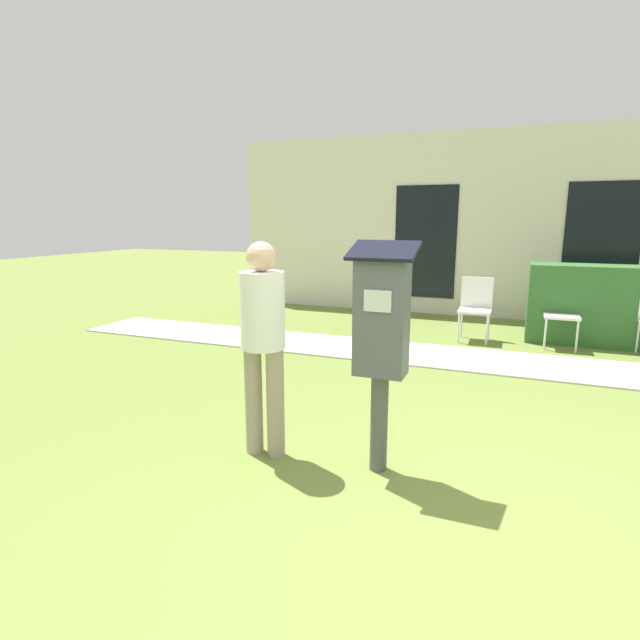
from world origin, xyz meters
name	(u,v)px	position (x,y,z in m)	size (l,w,h in m)	color
ground_plane	(458,545)	(0.00, 0.00, 0.00)	(40.00, 40.00, 0.00)	olive
sidewalk	(494,362)	(0.00, 3.73, 0.01)	(12.00, 1.10, 0.02)	#B7B2A8
building_facade	(509,226)	(0.00, 6.76, 1.60)	(10.00, 0.26, 3.20)	silver
parking_meter	(381,328)	(-0.63, 0.65, 1.02)	(0.44, 0.31, 1.59)	#4C4C4C
person_standing	(263,333)	(-1.47, 0.57, 0.93)	(0.32, 0.32, 1.58)	gray
outdoor_chair_left	(476,304)	(-0.33, 4.86, 0.53)	(0.44, 0.44, 0.90)	white
outdoor_chair_middle	(562,308)	(0.78, 4.89, 0.53)	(0.44, 0.44, 0.90)	white
hedge_row	(600,305)	(1.28, 5.22, 0.55)	(1.86, 0.60, 1.10)	#33662D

